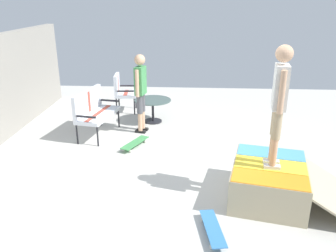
{
  "coord_description": "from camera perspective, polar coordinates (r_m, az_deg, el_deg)",
  "views": [
    {
      "loc": [
        -5.6,
        -0.04,
        2.93
      ],
      "look_at": [
        0.33,
        0.33,
        0.7
      ],
      "focal_mm": 36.88,
      "sensor_mm": 36.0,
      "label": 1
    }
  ],
  "objects": [
    {
      "name": "ground_plane",
      "position": [
        6.35,
        2.81,
        -7.48
      ],
      "size": [
        12.0,
        12.0,
        0.1
      ],
      "primitive_type": "cube",
      "color": "beige"
    },
    {
      "name": "skate_ramp",
      "position": [
        5.58,
        16.63,
        -8.75
      ],
      "size": [
        1.71,
        2.07,
        0.57
      ],
      "color": "tan",
      "rests_on": "ground_plane"
    },
    {
      "name": "patio_bench",
      "position": [
        7.8,
        -12.26,
        2.82
      ],
      "size": [
        1.33,
        0.77,
        1.02
      ],
      "color": "black",
      "rests_on": "ground_plane"
    },
    {
      "name": "patio_chair_near_house",
      "position": [
        9.35,
        -7.66,
        6.02
      ],
      "size": [
        0.66,
        0.6,
        1.02
      ],
      "color": "black",
      "rests_on": "ground_plane"
    },
    {
      "name": "patio_table",
      "position": [
        8.52,
        -2.53,
        3.29
      ],
      "size": [
        0.9,
        0.9,
        0.57
      ],
      "color": "black",
      "rests_on": "ground_plane"
    },
    {
      "name": "person_watching",
      "position": [
        7.72,
        -4.57,
        6.39
      ],
      "size": [
        0.47,
        0.3,
        1.78
      ],
      "color": "black",
      "rests_on": "ground_plane"
    },
    {
      "name": "person_skater",
      "position": [
        5.05,
        17.92,
        4.44
      ],
      "size": [
        0.48,
        0.28,
        1.78
      ],
      "color": "silver",
      "rests_on": "skate_ramp"
    },
    {
      "name": "skateboard_by_bench",
      "position": [
        7.2,
        -5.46,
        -2.81
      ],
      "size": [
        0.81,
        0.52,
        0.1
      ],
      "color": "#3F8C4C",
      "rests_on": "ground_plane"
    },
    {
      "name": "skateboard_spare",
      "position": [
        4.75,
        7.4,
        -16.43
      ],
      "size": [
        0.82,
        0.33,
        0.1
      ],
      "color": "#3372B2",
      "rests_on": "ground_plane"
    }
  ]
}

